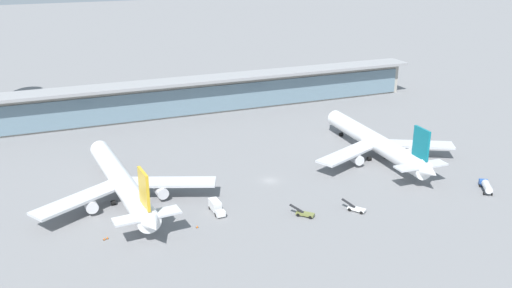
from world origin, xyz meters
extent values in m
plane|color=slate|center=(0.00, 0.00, 0.00)|extent=(1200.00, 1200.00, 0.00)
cylinder|color=white|center=(-43.66, 4.39, 5.58)|extent=(10.09, 56.13, 5.89)
cone|color=white|center=(-45.95, 34.58, 5.58)|extent=(6.16, 5.72, 5.77)
cone|color=white|center=(-41.40, -25.51, 6.17)|extent=(5.77, 6.86, 5.30)
cube|color=black|center=(-45.70, 31.22, 6.61)|extent=(4.59, 2.76, 0.71)
cube|color=#B7BABF|center=(-55.93, -1.68, 4.55)|extent=(25.19, 18.43, 0.71)
cube|color=#B7BABF|center=(-30.62, 0.24, 4.55)|extent=(25.99, 15.41, 0.71)
cylinder|color=silver|center=(-52.85, -2.04, 2.52)|extent=(3.56, 4.50, 3.25)
cylinder|color=silver|center=(-33.61, -0.58, 2.52)|extent=(3.56, 4.50, 3.25)
cube|color=gold|center=(-41.79, -20.41, 13.10)|extent=(1.25, 7.14, 9.14)
cube|color=#B7BABF|center=(-41.71, -21.43, 6.47)|extent=(16.54, 5.68, 0.51)
cylinder|color=black|center=(-46.67, 1.11, 0.71)|extent=(1.32, 1.51, 1.42)
cylinder|color=black|center=(-40.19, 1.60, 0.71)|extent=(1.32, 1.51, 1.42)
cylinder|color=black|center=(-45.35, 26.66, 0.71)|extent=(1.32, 1.51, 1.42)
cylinder|color=white|center=(40.48, 5.50, 5.58)|extent=(8.14, 56.04, 5.89)
cone|color=white|center=(41.71, 35.75, 5.58)|extent=(5.98, 5.53, 5.77)
cone|color=white|center=(39.27, -24.46, 6.17)|extent=(5.56, 6.69, 5.30)
cube|color=black|center=(41.57, 32.38, 6.61)|extent=(4.51, 2.61, 0.71)
cube|color=#B7BABF|center=(27.59, 0.89, 4.55)|extent=(25.86, 16.15, 0.71)
cube|color=#B7BABF|center=(52.96, -0.14, 4.55)|extent=(25.43, 17.76, 0.71)
cylinder|color=silver|center=(30.61, 0.17, 2.52)|extent=(3.42, 4.39, 3.25)
cylinder|color=silver|center=(49.89, -0.61, 2.52)|extent=(3.42, 4.39, 3.25)
cube|color=#0F6B7A|center=(39.48, -19.36, 13.10)|extent=(1.00, 7.13, 9.14)
cube|color=#B7BABF|center=(39.44, -20.37, 6.47)|extent=(16.41, 5.12, 0.51)
cylinder|color=black|center=(37.11, 2.58, 0.71)|extent=(1.27, 1.47, 1.42)
cylinder|color=black|center=(43.61, 2.32, 0.71)|extent=(1.27, 1.47, 1.42)
cylinder|color=black|center=(41.39, 27.82, 0.71)|extent=(1.27, 1.47, 1.42)
cube|color=olive|center=(-0.93, -25.11, 0.75)|extent=(4.63, 4.70, 0.60)
cube|color=black|center=(-2.62, -23.36, 1.84)|extent=(3.39, 3.47, 1.72)
cylinder|color=black|center=(-2.70, -24.47, 0.45)|extent=(0.83, 0.84, 0.90)
cylinder|color=black|center=(-1.50, -23.32, 0.45)|extent=(0.83, 0.84, 0.90)
cylinder|color=black|center=(-0.36, -26.89, 0.45)|extent=(0.83, 0.84, 0.90)
cylinder|color=black|center=(0.83, -25.74, 0.45)|extent=(0.83, 0.84, 0.90)
cube|color=silver|center=(13.17, -27.82, 0.75)|extent=(4.23, 4.96, 0.60)
cube|color=black|center=(11.77, -25.84, 1.84)|extent=(3.01, 3.75, 1.72)
cylinder|color=black|center=(11.53, -26.92, 0.45)|extent=(0.75, 0.90, 0.90)
cylinder|color=black|center=(12.88, -25.97, 0.45)|extent=(0.75, 0.90, 0.90)
cylinder|color=black|center=(13.46, -29.67, 0.45)|extent=(0.75, 0.90, 0.90)
cylinder|color=black|center=(14.81, -28.72, 0.45)|extent=(0.75, 0.90, 0.90)
cube|color=#234C9E|center=(56.98, -27.80, 1.20)|extent=(3.10, 2.98, 1.50)
cylinder|color=silver|center=(54.39, -31.84, 1.90)|extent=(4.79, 5.85, 2.10)
cylinder|color=black|center=(55.53, -28.01, 0.45)|extent=(0.72, 0.91, 0.90)
cylinder|color=black|center=(57.39, -29.20, 0.45)|extent=(0.72, 0.91, 0.90)
cylinder|color=black|center=(52.46, -32.81, 0.45)|extent=(0.72, 0.91, 0.90)
cylinder|color=black|center=(54.32, -34.00, 0.45)|extent=(0.72, 0.91, 0.90)
cube|color=silver|center=(-21.76, -17.12, 1.20)|extent=(2.36, 1.87, 1.50)
cube|color=black|center=(-21.73, -17.92, 1.50)|extent=(2.07, 0.18, 0.70)
cube|color=silver|center=(-21.89, -13.02, 1.85)|extent=(2.44, 4.67, 2.50)
cylinder|color=black|center=(-20.73, -16.29, 0.45)|extent=(0.31, 0.91, 0.90)
cylinder|color=black|center=(-22.84, -16.36, 0.45)|extent=(0.31, 0.91, 0.90)
cylinder|color=black|center=(-20.88, -11.49, 0.45)|extent=(0.31, 0.91, 0.90)
cylinder|color=black|center=(-22.99, -11.56, 0.45)|extent=(0.31, 0.91, 0.90)
cube|color=#9E998E|center=(0.00, 78.41, 7.00)|extent=(200.13, 8.00, 14.00)
cube|color=slate|center=(0.00, 74.11, 6.30)|extent=(196.13, 0.50, 11.20)
cube|color=gray|center=(0.00, 76.41, 14.60)|extent=(204.14, 12.80, 1.20)
cone|color=orange|center=(-51.74, -17.53, 0.35)|extent=(0.44, 0.44, 0.70)
cube|color=black|center=(-51.74, -17.53, 0.02)|extent=(0.62, 0.62, 0.04)
cone|color=orange|center=(-50.99, -17.23, 0.35)|extent=(0.44, 0.44, 0.70)
cube|color=black|center=(-50.99, -17.23, 0.02)|extent=(0.62, 0.62, 0.04)
cone|color=orange|center=(-29.07, -20.15, 0.35)|extent=(0.44, 0.44, 0.70)
cube|color=black|center=(-29.07, -20.15, 0.02)|extent=(0.62, 0.62, 0.04)
camera|label=1|loc=(-62.81, -141.09, 67.52)|focal=38.83mm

